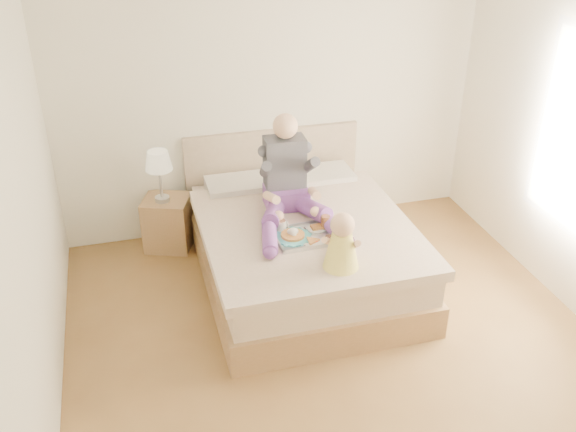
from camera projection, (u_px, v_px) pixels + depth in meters
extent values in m
cube|color=brown|center=(340.00, 353.00, 4.80)|extent=(4.00, 4.20, 0.01)
cube|color=white|center=(271.00, 93.00, 5.91)|extent=(4.00, 0.02, 2.70)
cube|color=white|center=(21.00, 235.00, 3.68)|extent=(0.02, 4.20, 2.70)
cube|color=olive|center=(302.00, 265.00, 5.58)|extent=(1.68, 2.13, 0.28)
cube|color=beige|center=(303.00, 240.00, 5.46)|extent=(1.60, 2.05, 0.24)
cube|color=beige|center=(308.00, 232.00, 5.25)|extent=(1.70, 1.80, 0.09)
cube|color=silver|center=(241.00, 188.00, 5.90)|extent=(0.62, 0.40, 0.14)
cube|color=silver|center=(319.00, 178.00, 6.08)|extent=(0.62, 0.40, 0.14)
cube|color=tan|center=(272.00, 177.00, 6.31)|extent=(1.70, 0.08, 1.00)
cube|color=olive|center=(168.00, 223.00, 6.01)|extent=(0.51, 0.49, 0.50)
cylinder|color=silver|center=(162.00, 199.00, 5.85)|extent=(0.13, 0.13, 0.04)
cylinder|color=silver|center=(161.00, 183.00, 5.77)|extent=(0.03, 0.03, 0.27)
cone|color=beige|center=(158.00, 160.00, 5.66)|extent=(0.24, 0.24, 0.18)
cube|color=#693789|center=(286.00, 197.00, 5.51)|extent=(0.37, 0.30, 0.17)
cube|color=#34343B|center=(285.00, 163.00, 5.42)|extent=(0.35, 0.22, 0.46)
sphere|color=beige|center=(285.00, 126.00, 5.23)|extent=(0.21, 0.21, 0.21)
cylinder|color=#693789|center=(274.00, 212.00, 5.30)|extent=(0.32, 0.51, 0.21)
cylinder|color=#693789|center=(270.00, 237.00, 4.97)|extent=(0.21, 0.45, 0.12)
sphere|color=#693789|center=(270.00, 252.00, 4.79)|extent=(0.10, 0.10, 0.10)
cylinder|color=#34343B|center=(266.00, 169.00, 5.26)|extent=(0.13, 0.29, 0.23)
cylinder|color=beige|center=(271.00, 198.00, 5.19)|extent=(0.09, 0.30, 0.15)
sphere|color=beige|center=(279.00, 216.00, 5.12)|extent=(0.08, 0.08, 0.08)
cylinder|color=#693789|center=(310.00, 208.00, 5.36)|extent=(0.28, 0.51, 0.21)
cylinder|color=#693789|center=(335.00, 229.00, 5.08)|extent=(0.17, 0.45, 0.12)
sphere|color=#693789|center=(348.00, 243.00, 4.91)|extent=(0.10, 0.10, 0.10)
cylinder|color=#34343B|center=(310.00, 165.00, 5.34)|extent=(0.10, 0.29, 0.23)
cylinder|color=beige|center=(314.00, 193.00, 5.26)|extent=(0.11, 0.30, 0.15)
sphere|color=beige|center=(315.00, 212.00, 5.18)|extent=(0.08, 0.08, 0.08)
cube|color=silver|center=(305.00, 237.00, 5.08)|extent=(0.49, 0.39, 0.01)
cylinder|color=teal|center=(293.00, 237.00, 5.05)|extent=(0.28, 0.28, 0.02)
cylinder|color=#B87D3D|center=(293.00, 235.00, 5.04)|extent=(0.19, 0.19, 0.02)
cylinder|color=white|center=(281.00, 226.00, 5.13)|extent=(0.08, 0.08, 0.10)
torus|color=white|center=(287.00, 225.00, 5.14)|extent=(0.02, 0.07, 0.06)
cylinder|color=brown|center=(281.00, 221.00, 5.10)|extent=(0.08, 0.08, 0.01)
cylinder|color=white|center=(317.00, 229.00, 5.17)|extent=(0.16, 0.16, 0.01)
cube|color=#B87D3D|center=(317.00, 227.00, 5.16)|extent=(0.09, 0.08, 0.02)
cylinder|color=white|center=(312.00, 242.00, 4.99)|extent=(0.16, 0.16, 0.01)
ellipsoid|color=red|center=(315.00, 241.00, 4.97)|extent=(0.04, 0.03, 0.01)
cylinder|color=white|center=(325.00, 222.00, 5.15)|extent=(0.07, 0.07, 0.13)
cylinder|color=#C65E20|center=(325.00, 223.00, 5.15)|extent=(0.07, 0.07, 0.12)
cylinder|color=white|center=(329.00, 238.00, 5.02)|extent=(0.07, 0.07, 0.04)
cylinder|color=#4C1F0A|center=(329.00, 238.00, 5.02)|extent=(0.06, 0.06, 0.03)
cone|color=#E3D447|center=(341.00, 250.00, 4.65)|extent=(0.27, 0.27, 0.29)
sphere|color=beige|center=(342.00, 225.00, 4.55)|extent=(0.18, 0.18, 0.18)
cylinder|color=beige|center=(336.00, 250.00, 4.82)|extent=(0.17, 0.20, 0.07)
sphere|color=beige|center=(337.00, 244.00, 4.91)|extent=(0.06, 0.06, 0.06)
cylinder|color=beige|center=(327.00, 241.00, 4.66)|extent=(0.13, 0.14, 0.12)
cylinder|color=beige|center=(350.00, 252.00, 4.81)|extent=(0.12, 0.21, 0.07)
sphere|color=beige|center=(352.00, 245.00, 4.89)|extent=(0.06, 0.06, 0.06)
cylinder|color=beige|center=(356.00, 244.00, 4.62)|extent=(0.08, 0.15, 0.12)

